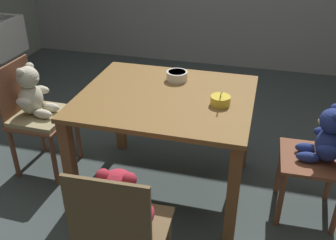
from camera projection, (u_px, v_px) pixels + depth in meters
name	position (u px, v px, depth m)	size (l,w,h in m)	color
ground_plane	(166.00, 189.00, 2.78)	(5.20, 5.20, 0.04)	#3E4948
dining_table	(166.00, 112.00, 2.47)	(1.09, 0.92, 0.74)	brown
teddy_chair_near_left	(35.00, 105.00, 2.74)	(0.40, 0.42, 0.83)	brown
teddy_chair_near_right	(326.00, 146.00, 2.29)	(0.40, 0.41, 0.85)	brown
teddy_chair_near_front	(121.00, 219.00, 1.73)	(0.41, 0.42, 0.87)	brown
porridge_bowl_yellow_near_right	(220.00, 100.00, 2.28)	(0.12, 0.13, 0.11)	yellow
porridge_bowl_white_far_center	(177.00, 76.00, 2.60)	(0.14, 0.14, 0.06)	silver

